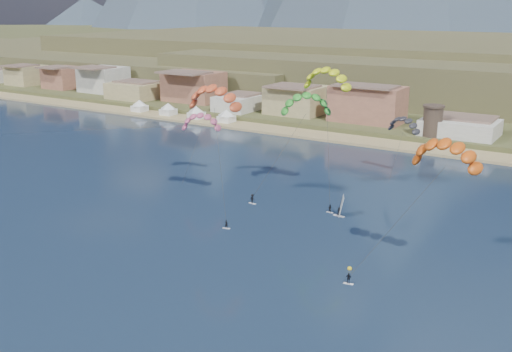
% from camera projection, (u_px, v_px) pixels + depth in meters
% --- Properties ---
extents(ground, '(2400.00, 2400.00, 0.00)m').
position_uv_depth(ground, '(118.00, 314.00, 73.85)').
color(ground, black).
rests_on(ground, ground).
extents(beach, '(2200.00, 12.00, 0.90)m').
position_uv_depth(beach, '(403.00, 146.00, 159.78)').
color(beach, tan).
rests_on(beach, ground).
extents(town, '(400.00, 24.00, 12.00)m').
position_uv_depth(town, '(301.00, 97.00, 191.15)').
color(town, silver).
rests_on(town, ground).
extents(watchtower, '(5.82, 5.82, 8.60)m').
position_uv_depth(watchtower, '(433.00, 121.00, 162.00)').
color(watchtower, '#47382D').
rests_on(watchtower, ground).
extents(beach_tents, '(43.40, 6.40, 5.00)m').
position_uv_depth(beach_tents, '(181.00, 108.00, 197.99)').
color(beach_tents, white).
rests_on(beach_tents, ground).
extents(kitesurfer_red, '(14.89, 12.15, 25.12)m').
position_uv_depth(kitesurfer_red, '(214.00, 93.00, 107.54)').
color(kitesurfer_red, silver).
rests_on(kitesurfer_red, ground).
extents(kitesurfer_yellow, '(10.93, 10.24, 26.64)m').
position_uv_depth(kitesurfer_yellow, '(327.00, 75.00, 112.11)').
color(kitesurfer_yellow, silver).
rests_on(kitesurfer_yellow, ground).
extents(kitesurfer_orange, '(14.92, 13.11, 22.42)m').
position_uv_depth(kitesurfer_orange, '(446.00, 149.00, 80.33)').
color(kitesurfer_orange, silver).
rests_on(kitesurfer_orange, ground).
extents(kitesurfer_green, '(11.58, 15.90, 22.49)m').
position_uv_depth(kitesurfer_green, '(306.00, 101.00, 115.47)').
color(kitesurfer_green, silver).
rests_on(kitesurfer_green, ground).
extents(distant_kite_pink, '(9.66, 7.43, 16.15)m').
position_uv_depth(distant_kite_pink, '(201.00, 119.00, 129.45)').
color(distant_kite_pink, '#262626').
rests_on(distant_kite_pink, ground).
extents(distant_kite_dark, '(8.59, 6.64, 15.12)m').
position_uv_depth(distant_kite_dark, '(404.00, 122.00, 130.58)').
color(distant_kite_dark, '#262626').
rests_on(distant_kite_dark, ground).
extents(windsurfer, '(2.25, 2.45, 3.88)m').
position_uv_depth(windsurfer, '(340.00, 210.00, 107.44)').
color(windsurfer, silver).
rests_on(windsurfer, ground).
extents(buoy, '(0.66, 0.66, 0.66)m').
position_uv_depth(buoy, '(350.00, 269.00, 86.26)').
color(buoy, yellow).
rests_on(buoy, ground).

